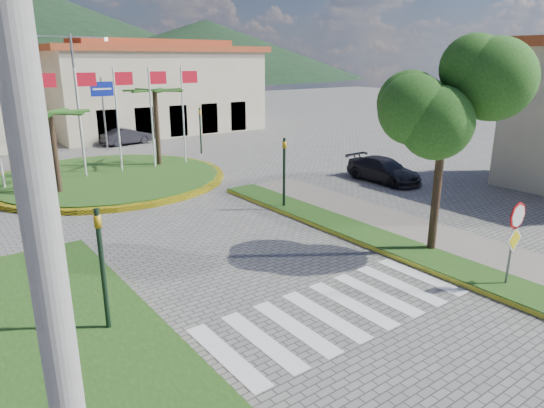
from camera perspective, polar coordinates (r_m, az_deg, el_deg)
ground at (r=11.28m, az=22.54°, el=-19.54°), size 160.00×160.00×0.00m
sidewalk_right at (r=16.80m, az=27.54°, el=-7.56°), size 4.00×28.00×0.15m
verge_right at (r=15.79m, az=25.57°, el=-8.75°), size 1.60×28.00×0.18m
median_left at (r=12.18m, az=-23.82°, el=-16.30°), size 5.00×14.00×0.18m
crosswalk at (r=13.31m, az=7.46°, el=-12.34°), size 8.00×3.00×0.01m
roundabout_island at (r=28.21m, az=-18.73°, el=2.99°), size 12.70×12.70×6.00m
stop_sign at (r=15.25m, az=26.67°, el=-2.87°), size 0.80×0.11×2.65m
deciduous_tree at (r=16.60m, az=19.77°, el=11.40°), size 3.60×3.60×6.80m
utility_pole at (r=4.72m, az=-24.62°, el=-9.14°), size 0.32×0.32×9.00m
traffic_light_left at (r=12.04m, az=-19.41°, el=-6.22°), size 0.15×0.18×3.20m
traffic_light_right at (r=21.12m, az=1.43°, el=4.42°), size 0.15×0.18×3.20m
traffic_light_far at (r=34.62m, az=-8.44°, el=9.08°), size 0.18×0.15×3.20m
direction_sign_west at (r=35.88m, az=-26.96°, el=10.30°), size 1.60×0.14×5.20m
direction_sign_east at (r=37.08m, az=-19.26°, el=11.31°), size 1.60×0.14×5.20m
street_lamp_centre at (r=35.52m, az=-22.05°, el=12.41°), size 4.80×0.16×8.00m
building_right at (r=46.08m, az=-13.62°, el=13.12°), size 19.08×9.54×8.05m
hill_far_east at (r=159.74m, az=-7.66°, el=17.50°), size 120.00×120.00×18.00m
car_dark_a at (r=41.93m, az=-27.41°, el=6.92°), size 3.83×1.62×1.29m
car_dark_b at (r=39.79m, az=-16.69°, el=7.63°), size 3.96×1.79×1.26m
car_side_right at (r=27.08m, az=12.99°, el=3.94°), size 1.84×4.47×1.29m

